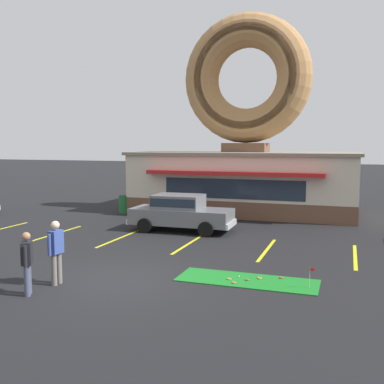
% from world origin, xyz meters
% --- Properties ---
extents(ground_plane, '(160.00, 160.00, 0.00)m').
position_xyz_m(ground_plane, '(0.00, 0.00, 0.00)').
color(ground_plane, black).
extents(donut_shop_building, '(12.30, 6.75, 10.96)m').
position_xyz_m(donut_shop_building, '(0.57, 13.94, 3.74)').
color(donut_shop_building, brown).
rests_on(donut_shop_building, ground).
extents(putting_mat, '(3.90, 1.37, 0.03)m').
position_xyz_m(putting_mat, '(3.49, 1.11, 0.01)').
color(putting_mat, '#197523').
rests_on(putting_mat, ground).
extents(mini_donut_near_left, '(0.13, 0.13, 0.04)m').
position_xyz_m(mini_donut_near_left, '(3.50, 1.08, 0.05)').
color(mini_donut_near_left, brown).
rests_on(mini_donut_near_left, putting_mat).
extents(mini_donut_near_right, '(0.13, 0.13, 0.04)m').
position_xyz_m(mini_donut_near_right, '(4.37, 1.58, 0.05)').
color(mini_donut_near_right, brown).
rests_on(mini_donut_near_right, putting_mat).
extents(mini_donut_mid_left, '(0.13, 0.13, 0.04)m').
position_xyz_m(mini_donut_mid_left, '(3.80, 1.34, 0.05)').
color(mini_donut_mid_left, '#D17F47').
rests_on(mini_donut_mid_left, putting_mat).
extents(mini_donut_mid_centre, '(0.13, 0.13, 0.04)m').
position_xyz_m(mini_donut_mid_centre, '(3.01, 0.99, 0.05)').
color(mini_donut_mid_centre, '#D17F47').
rests_on(mini_donut_mid_centre, putting_mat).
extents(mini_donut_mid_right, '(0.13, 0.13, 0.04)m').
position_xyz_m(mini_donut_mid_right, '(3.21, 0.71, 0.05)').
color(mini_donut_mid_right, '#A5724C').
rests_on(mini_donut_mid_right, putting_mat).
extents(golf_ball, '(0.04, 0.04, 0.04)m').
position_xyz_m(golf_ball, '(3.21, 1.30, 0.05)').
color(golf_ball, white).
rests_on(golf_ball, putting_mat).
extents(putting_flag_pin, '(0.13, 0.01, 0.55)m').
position_xyz_m(putting_flag_pin, '(5.23, 0.97, 0.44)').
color(putting_flag_pin, silver).
rests_on(putting_flag_pin, putting_mat).
extents(car_grey, '(4.59, 2.05, 1.60)m').
position_xyz_m(car_grey, '(-0.83, 7.28, 0.87)').
color(car_grey, slate).
rests_on(car_grey, ground).
extents(pedestrian_blue_sweater_man, '(0.40, 0.53, 1.62)m').
position_xyz_m(pedestrian_blue_sweater_man, '(-1.49, -1.86, 0.89)').
color(pedestrian_blue_sweater_man, '#474C66').
rests_on(pedestrian_blue_sweater_man, ground).
extents(pedestrian_hooded_kid, '(0.27, 0.59, 1.75)m').
position_xyz_m(pedestrian_hooded_kid, '(-1.34, -0.89, 0.98)').
color(pedestrian_hooded_kid, slate).
rests_on(pedestrian_hooded_kid, ground).
extents(trash_bin, '(0.57, 0.57, 0.97)m').
position_xyz_m(trash_bin, '(-5.64, 11.13, 0.50)').
color(trash_bin, '#1E662D').
rests_on(trash_bin, ground).
extents(parking_stripe_far_left, '(0.12, 3.60, 0.01)m').
position_xyz_m(parking_stripe_far_left, '(-8.63, 5.00, 0.00)').
color(parking_stripe_far_left, yellow).
rests_on(parking_stripe_far_left, ground).
extents(parking_stripe_left, '(0.12, 3.60, 0.01)m').
position_xyz_m(parking_stripe_left, '(-5.63, 5.00, 0.00)').
color(parking_stripe_left, yellow).
rests_on(parking_stripe_left, ground).
extents(parking_stripe_mid_left, '(0.12, 3.60, 0.01)m').
position_xyz_m(parking_stripe_mid_left, '(-2.63, 5.00, 0.00)').
color(parking_stripe_mid_left, yellow).
rests_on(parking_stripe_mid_left, ground).
extents(parking_stripe_centre, '(0.12, 3.60, 0.01)m').
position_xyz_m(parking_stripe_centre, '(0.37, 5.00, 0.00)').
color(parking_stripe_centre, yellow).
rests_on(parking_stripe_centre, ground).
extents(parking_stripe_mid_right, '(0.12, 3.60, 0.01)m').
position_xyz_m(parking_stripe_mid_right, '(3.37, 5.00, 0.00)').
color(parking_stripe_mid_right, yellow).
rests_on(parking_stripe_mid_right, ground).
extents(parking_stripe_right, '(0.12, 3.60, 0.01)m').
position_xyz_m(parking_stripe_right, '(6.37, 5.00, 0.00)').
color(parking_stripe_right, yellow).
rests_on(parking_stripe_right, ground).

